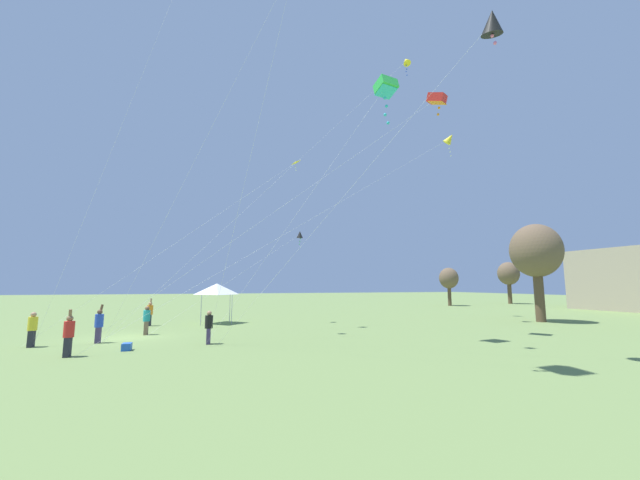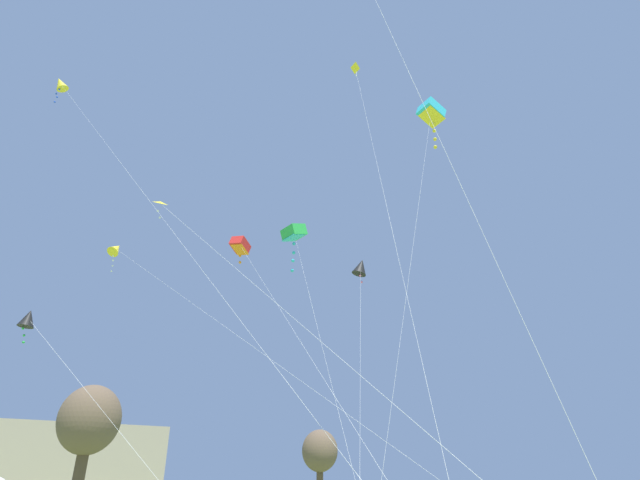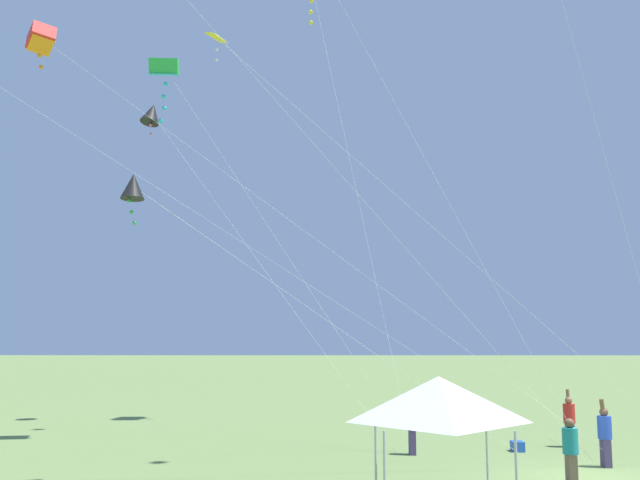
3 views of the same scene
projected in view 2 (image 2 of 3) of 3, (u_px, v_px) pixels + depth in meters
The scene contains 12 objects.
distant_building at pixel (36, 464), 51.86m from camera, with size 23.08×13.35×7.44m, color tan.
tree_near_right at pixel (89, 421), 33.76m from camera, with size 4.08×4.08×8.24m.
tree_far_right at pixel (320, 452), 43.57m from camera, with size 3.13×3.13×6.31m.
kite_yellow_delta_0 at pixel (357, 76), 28.11m from camera, with size 6.39×10.92×24.14m.
kite_yellow_diamond_1 at pixel (61, 84), 33.35m from camera, with size 8.96×24.73×26.84m.
kite_cyan_box_2 at pixel (431, 113), 28.58m from camera, with size 9.18×4.23×21.93m.
kite_red_box_3 at pixel (240, 246), 30.17m from camera, with size 4.53×20.46×15.60m.
kite_yellow_diamond_4 at pixel (116, 249), 31.80m from camera, with size 7.11×25.47×16.25m.
kite_yellow_delta_6 at pixel (164, 206), 19.45m from camera, with size 4.05×14.96×12.44m.
kite_black_diamond_7 at pixel (28, 319), 16.93m from camera, with size 4.79×10.95×7.56m.
kite_black_diamond_8 at pixel (361, 267), 31.51m from camera, with size 9.31×11.39×15.06m.
kite_green_box_9 at pixel (294, 234), 27.13m from camera, with size 3.07×10.02×14.89m.
Camera 2 is at (-5.34, -7.57, 2.30)m, focal length 28.00 mm.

